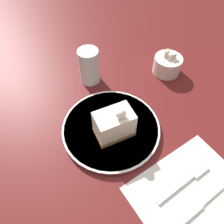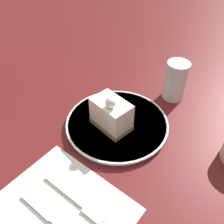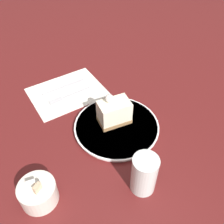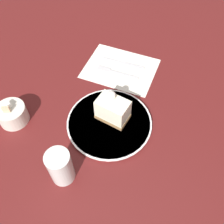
% 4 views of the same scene
% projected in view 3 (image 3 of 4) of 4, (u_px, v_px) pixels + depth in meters
% --- Properties ---
extents(ground_plane, '(4.00, 4.00, 0.00)m').
position_uv_depth(ground_plane, '(117.00, 128.00, 0.77)').
color(ground_plane, '#5B1919').
extents(plate, '(0.26, 0.26, 0.01)m').
position_uv_depth(plate, '(117.00, 125.00, 0.76)').
color(plate, white).
rests_on(plate, ground_plane).
extents(cake_slice, '(0.09, 0.11, 0.10)m').
position_uv_depth(cake_slice, '(114.00, 112.00, 0.74)').
color(cake_slice, '#9E7547').
rests_on(cake_slice, plate).
extents(napkin, '(0.24, 0.28, 0.00)m').
position_uv_depth(napkin, '(67.00, 92.00, 0.89)').
color(napkin, white).
rests_on(napkin, ground_plane).
extents(fork, '(0.04, 0.16, 0.00)m').
position_uv_depth(fork, '(67.00, 97.00, 0.86)').
color(fork, silver).
rests_on(fork, napkin).
extents(knife, '(0.04, 0.16, 0.00)m').
position_uv_depth(knife, '(68.00, 86.00, 0.91)').
color(knife, silver).
rests_on(knife, napkin).
extents(sugar_bowl, '(0.09, 0.09, 0.08)m').
position_uv_depth(sugar_bowl, '(38.00, 193.00, 0.58)').
color(sugar_bowl, silver).
rests_on(sugar_bowl, ground_plane).
extents(drinking_glass, '(0.06, 0.06, 0.11)m').
position_uv_depth(drinking_glass, '(144.00, 174.00, 0.59)').
color(drinking_glass, silver).
rests_on(drinking_glass, ground_plane).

